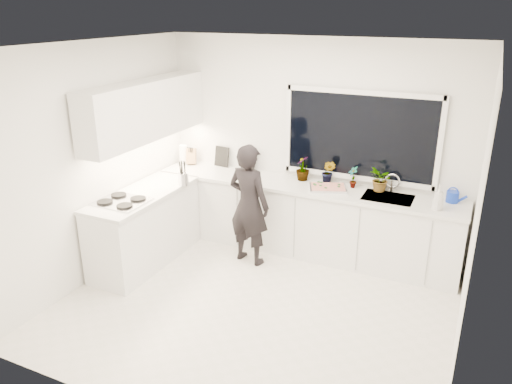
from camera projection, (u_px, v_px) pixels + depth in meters
The scene contains 25 objects.
floor at pixel (255, 307), 5.38m from camera, with size 4.00×3.50×0.02m, color beige.
wall_back at pixel (313, 146), 6.39m from camera, with size 4.00×0.02×2.70m, color white.
wall_left at pixel (96, 163), 5.69m from camera, with size 0.02×3.50×2.70m, color white.
wall_right at pixel (476, 224), 4.10m from camera, with size 0.02×3.50×2.70m, color white.
ceiling at pixel (255, 45), 4.42m from camera, with size 4.00×3.50×0.02m, color white.
window at pixel (360, 136), 6.05m from camera, with size 1.80×0.02×1.00m, color black.
base_cabinets_back at pixel (303, 219), 6.45m from camera, with size 3.92×0.58×0.88m, color white.
base_cabinets_left at pixel (145, 229), 6.18m from camera, with size 0.58×1.60×0.88m, color white.
countertop_back at pixel (303, 186), 6.28m from camera, with size 3.94×0.62×0.04m, color silver.
countertop_left at pixel (142, 194), 6.01m from camera, with size 0.62×1.60×0.04m, color silver.
upper_cabinets at pixel (146, 110), 6.02m from camera, with size 0.34×2.10×0.70m, color white.
sink at pixel (388, 201), 5.88m from camera, with size 0.58×0.42×0.14m, color silver.
faucet at pixel (392, 183), 5.99m from camera, with size 0.03×0.03×0.22m, color silver.
stovetop at pixel (122, 201), 5.71m from camera, with size 0.56×0.48×0.03m, color black.
person at pixel (249, 205), 6.07m from camera, with size 0.56×0.36×1.52m, color black.
pizza_tray at pixel (328, 188), 6.12m from camera, with size 0.44×0.33×0.03m, color #AFAFB3.
pizza at pixel (328, 187), 6.11m from camera, with size 0.40×0.29×0.01m, color red.
watering_can at pixel (452, 197), 5.70m from camera, with size 0.14×0.14×0.13m, color #1334BA.
paper_towel_roll at pixel (183, 155), 7.05m from camera, with size 0.11×0.11×0.26m, color white.
knife_block at pixel (191, 157), 7.05m from camera, with size 0.13×0.10×0.22m, color #945F45.
utensil_crock at pixel (183, 179), 6.24m from camera, with size 0.13×0.13×0.16m, color silver.
picture_frame_large at pixel (222, 157), 6.95m from camera, with size 0.22×0.02×0.28m, color black.
picture_frame_small at pixel (248, 159), 6.78m from camera, with size 0.25×0.02×0.30m, color black.
herb_plants at pixel (349, 175), 6.15m from camera, with size 1.26×0.36×0.32m.
soap_bottles at pixel (438, 199), 5.47m from camera, with size 0.13×0.13×0.28m.
Camera 1 is at (1.95, -4.16, 3.04)m, focal length 35.00 mm.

